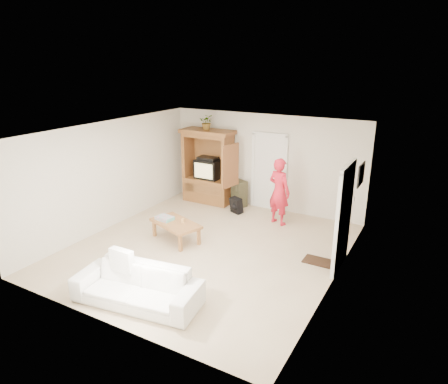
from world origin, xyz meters
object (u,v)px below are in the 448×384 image
at_px(armoire, 209,171).
at_px(coffee_table, 176,225).
at_px(sofa, 137,286).
at_px(man, 279,191).

distance_m(armoire, coffee_table, 2.79).
bearing_deg(armoire, sofa, -72.13).
distance_m(man, coffee_table, 2.70).
xyz_separation_m(sofa, coffee_table, (-0.88, 2.34, 0.07)).
bearing_deg(man, sofa, 98.42).
height_order(sofa, coffee_table, sofa).
bearing_deg(armoire, man, -13.25).
distance_m(armoire, man, 2.44).
bearing_deg(coffee_table, sofa, -49.82).
bearing_deg(armoire, coffee_table, -74.75).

